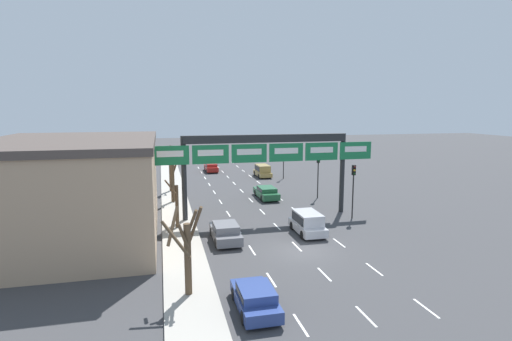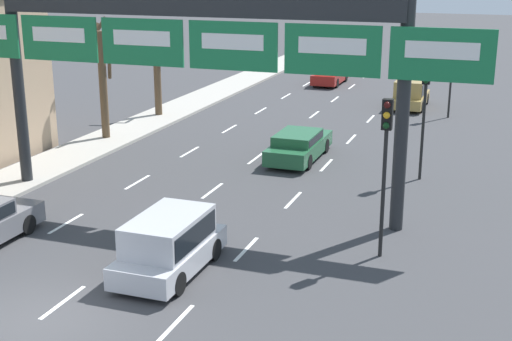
{
  "view_description": "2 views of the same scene",
  "coord_description": "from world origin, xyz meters",
  "px_view_note": "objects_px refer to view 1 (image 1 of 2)",
  "views": [
    {
      "loc": [
        -9.25,
        -25.04,
        9.87
      ],
      "look_at": [
        -0.61,
        11.05,
        4.03
      ],
      "focal_mm": 28.0,
      "sensor_mm": 36.0,
      "label": 1
    },
    {
      "loc": [
        10.58,
        -13.28,
        8.72
      ],
      "look_at": [
        2.59,
        8.87,
        1.69
      ],
      "focal_mm": 50.0,
      "sensor_mm": 36.0,
      "label": 2
    }
  ],
  "objects_px": {
    "traffic_light_mid_block": "(284,156)",
    "tree_bare_second": "(176,203)",
    "sign_gantry": "(267,151)",
    "tree_bare_third": "(171,169)",
    "car_blue": "(255,297)",
    "tree_bare_furthest": "(172,174)",
    "suv_gold": "(263,170)",
    "suv_silver": "(308,222)",
    "car_grey": "(226,232)",
    "traffic_light_far_end": "(353,181)",
    "car_green": "(266,192)",
    "traffic_light_near_gantry": "(318,167)",
    "tree_bare_closest": "(186,249)",
    "car_red": "(211,167)"
  },
  "relations": [
    {
      "from": "suv_gold",
      "to": "suv_silver",
      "type": "bearing_deg",
      "value": -96.7
    },
    {
      "from": "sign_gantry",
      "to": "tree_bare_furthest",
      "type": "relative_size",
      "value": 3.44
    },
    {
      "from": "car_blue",
      "to": "suv_silver",
      "type": "height_order",
      "value": "suv_silver"
    },
    {
      "from": "tree_bare_closest",
      "to": "tree_bare_second",
      "type": "height_order",
      "value": "tree_bare_closest"
    },
    {
      "from": "car_blue",
      "to": "car_grey",
      "type": "distance_m",
      "value": 10.57
    },
    {
      "from": "tree_bare_furthest",
      "to": "tree_bare_second",
      "type": "bearing_deg",
      "value": -89.96
    },
    {
      "from": "car_blue",
      "to": "tree_bare_closest",
      "type": "bearing_deg",
      "value": 144.21
    },
    {
      "from": "suv_silver",
      "to": "car_green",
      "type": "bearing_deg",
      "value": 89.78
    },
    {
      "from": "car_grey",
      "to": "tree_bare_second",
      "type": "relative_size",
      "value": 1.06
    },
    {
      "from": "car_red",
      "to": "suv_gold",
      "type": "height_order",
      "value": "suv_gold"
    },
    {
      "from": "traffic_light_near_gantry",
      "to": "tree_bare_second",
      "type": "bearing_deg",
      "value": -152.82
    },
    {
      "from": "suv_silver",
      "to": "traffic_light_far_end",
      "type": "xyz_separation_m",
      "value": [
        5.5,
        3.21,
        2.5
      ]
    },
    {
      "from": "tree_bare_second",
      "to": "car_red",
      "type": "bearing_deg",
      "value": 77.47
    },
    {
      "from": "traffic_light_mid_block",
      "to": "tree_bare_furthest",
      "type": "relative_size",
      "value": 0.75
    },
    {
      "from": "traffic_light_near_gantry",
      "to": "tree_bare_furthest",
      "type": "xyz_separation_m",
      "value": [
        -15.65,
        1.42,
        -0.36
      ]
    },
    {
      "from": "car_grey",
      "to": "tree_bare_furthest",
      "type": "xyz_separation_m",
      "value": [
        -3.44,
        13.37,
        2.33
      ]
    },
    {
      "from": "traffic_light_mid_block",
      "to": "suv_silver",
      "type": "bearing_deg",
      "value": -102.95
    },
    {
      "from": "tree_bare_closest",
      "to": "tree_bare_furthest",
      "type": "relative_size",
      "value": 0.81
    },
    {
      "from": "sign_gantry",
      "to": "traffic_light_near_gantry",
      "type": "height_order",
      "value": "sign_gantry"
    },
    {
      "from": "car_red",
      "to": "tree_bare_closest",
      "type": "relative_size",
      "value": 0.97
    },
    {
      "from": "tree_bare_closest",
      "to": "tree_bare_furthest",
      "type": "distance_m",
      "value": 21.68
    },
    {
      "from": "traffic_light_near_gantry",
      "to": "traffic_light_mid_block",
      "type": "xyz_separation_m",
      "value": [
        -0.03,
        12.54,
        -0.27
      ]
    },
    {
      "from": "car_green",
      "to": "car_grey",
      "type": "bearing_deg",
      "value": -116.85
    },
    {
      "from": "car_grey",
      "to": "tree_bare_second",
      "type": "distance_m",
      "value": 5.42
    },
    {
      "from": "car_blue",
      "to": "tree_bare_furthest",
      "type": "bearing_deg",
      "value": 97.65
    },
    {
      "from": "car_green",
      "to": "car_blue",
      "type": "bearing_deg",
      "value": -106.19
    },
    {
      "from": "sign_gantry",
      "to": "tree_bare_third",
      "type": "xyz_separation_m",
      "value": [
        -8.19,
        13.11,
        -3.25
      ]
    },
    {
      "from": "car_blue",
      "to": "tree_bare_third",
      "type": "xyz_separation_m",
      "value": [
        -3.18,
        29.61,
        2.09
      ]
    },
    {
      "from": "suv_silver",
      "to": "tree_bare_third",
      "type": "distance_m",
      "value": 21.32
    },
    {
      "from": "car_blue",
      "to": "tree_bare_closest",
      "type": "xyz_separation_m",
      "value": [
        -3.15,
        2.27,
        1.93
      ]
    },
    {
      "from": "suv_gold",
      "to": "tree_bare_closest",
      "type": "relative_size",
      "value": 0.93
    },
    {
      "from": "car_grey",
      "to": "sign_gantry",
      "type": "bearing_deg",
      "value": 51.11
    },
    {
      "from": "tree_bare_closest",
      "to": "tree_bare_third",
      "type": "distance_m",
      "value": 27.35
    },
    {
      "from": "sign_gantry",
      "to": "car_green",
      "type": "height_order",
      "value": "sign_gantry"
    },
    {
      "from": "car_green",
      "to": "suv_gold",
      "type": "relative_size",
      "value": 1.11
    },
    {
      "from": "car_blue",
      "to": "tree_bare_second",
      "type": "height_order",
      "value": "tree_bare_second"
    },
    {
      "from": "car_red",
      "to": "tree_bare_closest",
      "type": "xyz_separation_m",
      "value": [
        -6.44,
        -41.49,
        1.91
      ]
    },
    {
      "from": "sign_gantry",
      "to": "traffic_light_near_gantry",
      "type": "xyz_separation_m",
      "value": [
        7.42,
        6.02,
        -2.58
      ]
    },
    {
      "from": "suv_gold",
      "to": "car_red",
      "type": "bearing_deg",
      "value": 135.77
    },
    {
      "from": "car_grey",
      "to": "tree_bare_closest",
      "type": "distance_m",
      "value": 9.15
    },
    {
      "from": "tree_bare_second",
      "to": "car_blue",
      "type": "bearing_deg",
      "value": -77.51
    },
    {
      "from": "car_blue",
      "to": "traffic_light_near_gantry",
      "type": "bearing_deg",
      "value": 61.1
    },
    {
      "from": "car_blue",
      "to": "traffic_light_far_end",
      "type": "relative_size",
      "value": 0.84
    },
    {
      "from": "car_blue",
      "to": "car_grey",
      "type": "bearing_deg",
      "value": 88.79
    },
    {
      "from": "car_grey",
      "to": "traffic_light_mid_block",
      "type": "distance_m",
      "value": 27.47
    },
    {
      "from": "suv_silver",
      "to": "suv_gold",
      "type": "relative_size",
      "value": 0.94
    },
    {
      "from": "traffic_light_mid_block",
      "to": "tree_bare_second",
      "type": "height_order",
      "value": "traffic_light_mid_block"
    },
    {
      "from": "traffic_light_far_end",
      "to": "suv_silver",
      "type": "bearing_deg",
      "value": -149.72
    },
    {
      "from": "tree_bare_second",
      "to": "sign_gantry",
      "type": "bearing_deg",
      "value": 13.74
    },
    {
      "from": "car_blue",
      "to": "traffic_light_far_end",
      "type": "distance_m",
      "value": 18.93
    }
  ]
}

